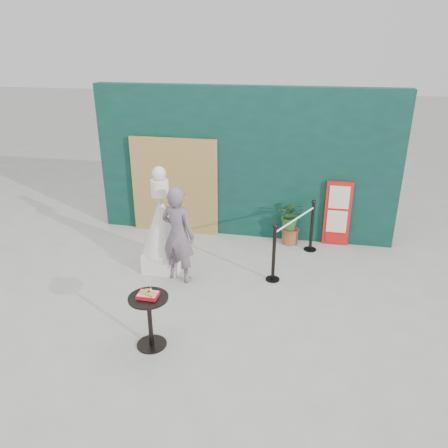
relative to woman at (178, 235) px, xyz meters
The scene contains 10 objects.
ground 1.49m from the woman, 54.02° to the right, with size 60.00×60.00×0.00m, color #ADAAA5.
back_wall 2.36m from the woman, 71.19° to the left, with size 6.00×0.30×3.00m, color #0A2F24.
bamboo_fence 2.05m from the woman, 109.10° to the left, with size 1.80×0.08×2.00m, color tan.
woman is the anchor object (origin of this frame).
menu_board 3.28m from the woman, 36.53° to the left, with size 0.50×0.07×1.30m.
statue 0.50m from the woman, 140.61° to the left, with size 0.73×0.73×1.87m.
cafe_table 1.81m from the woman, 85.38° to the right, with size 0.52×0.52×0.75m.
food_basket 1.77m from the woman, 85.31° to the right, with size 0.26×0.19×0.11m.
planter 2.54m from the woman, 46.17° to the left, with size 0.53×0.46×0.89m.
stanchion_barrier 2.11m from the woman, 26.65° to the left, with size 0.84×1.54×1.03m.
Camera 1 is at (1.32, -5.24, 3.77)m, focal length 35.00 mm.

